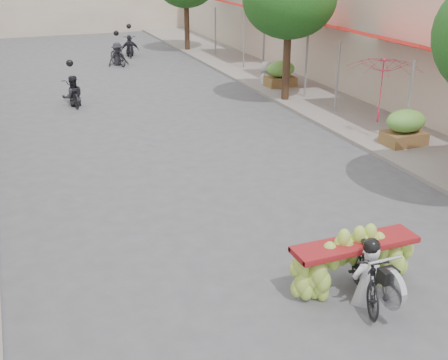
# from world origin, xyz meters

# --- Properties ---
(sidewalk_right) EXTENTS (4.00, 60.00, 0.12)m
(sidewalk_right) POSITION_xyz_m (7.00, 15.00, 0.06)
(sidewalk_right) COLOR gray
(sidewalk_right) RESTS_ON ground
(shophouse_row_right) EXTENTS (9.77, 40.00, 6.00)m
(shophouse_row_right) POSITION_xyz_m (11.99, 14.00, 3.00)
(shophouse_row_right) COLOR beige
(shophouse_row_right) RESTS_ON ground
(produce_crate_mid) EXTENTS (1.20, 0.88, 1.16)m
(produce_crate_mid) POSITION_xyz_m (6.20, 8.00, 0.71)
(produce_crate_mid) COLOR brown
(produce_crate_mid) RESTS_ON ground
(produce_crate_far) EXTENTS (1.20, 0.88, 1.16)m
(produce_crate_far) POSITION_xyz_m (6.20, 16.00, 0.71)
(produce_crate_far) COLOR brown
(produce_crate_far) RESTS_ON ground
(banana_motorbike) EXTENTS (2.24, 1.87, 2.01)m
(banana_motorbike) POSITION_xyz_m (0.66, 2.05, 0.68)
(banana_motorbike) COLOR black
(banana_motorbike) RESTS_ON ground
(market_umbrella) EXTENTS (2.89, 2.89, 1.99)m
(market_umbrella) POSITION_xyz_m (5.80, 8.75, 2.59)
(market_umbrella) COLOR #BA1837
(market_umbrella) RESTS_ON ground
(pedestrian) EXTENTS (1.00, 0.98, 1.78)m
(pedestrian) POSITION_xyz_m (5.95, 16.83, 1.01)
(pedestrian) COLOR silver
(pedestrian) RESTS_ON ground
(bg_motorbike_a) EXTENTS (0.82, 1.60, 1.95)m
(bg_motorbike_a) POSITION_xyz_m (-2.17, 16.43, 0.75)
(bg_motorbike_a) COLOR black
(bg_motorbike_a) RESTS_ON ground
(bg_motorbike_b) EXTENTS (1.15, 1.83, 1.95)m
(bg_motorbike_b) POSITION_xyz_m (0.93, 23.38, 0.84)
(bg_motorbike_b) COLOR black
(bg_motorbike_b) RESTS_ON ground
(bg_motorbike_c) EXTENTS (1.06, 1.85, 1.95)m
(bg_motorbike_c) POSITION_xyz_m (2.07, 25.70, 0.78)
(bg_motorbike_c) COLOR black
(bg_motorbike_c) RESTS_ON ground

